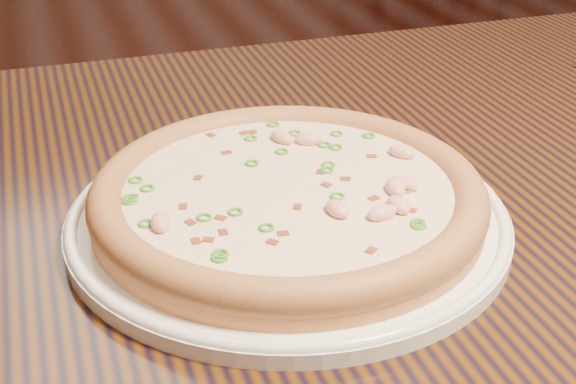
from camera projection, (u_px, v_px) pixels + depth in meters
name	position (u px, v px, depth m)	size (l,w,h in m)	color
ground	(415.00, 365.00, 1.62)	(9.00, 9.00, 0.00)	black
hero_table	(392.00, 269.00, 0.76)	(1.20, 0.80, 0.75)	black
plate	(288.00, 216.00, 0.63)	(0.35, 0.35, 0.02)	white
pizza	(288.00, 195.00, 0.62)	(0.31, 0.31, 0.03)	#C78141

